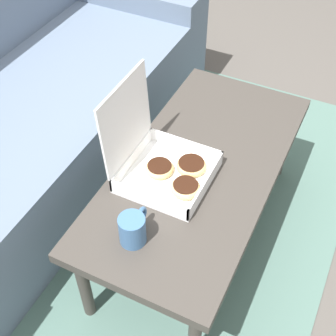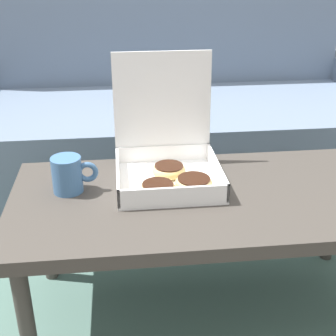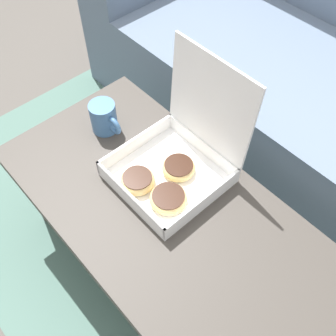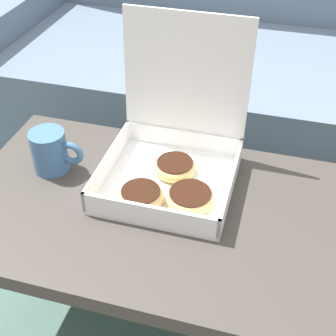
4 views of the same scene
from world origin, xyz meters
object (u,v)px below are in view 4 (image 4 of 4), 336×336
object	(u,v)px
coffee_table	(204,229)
pastry_box	(172,160)
coffee_mug	(51,151)
couch	(254,76)

from	to	relation	value
coffee_table	pastry_box	world-z (taller)	pastry_box
coffee_mug	coffee_table	bearing A→B (deg)	-8.70
couch	pastry_box	xyz separation A→B (m)	(-0.10, -0.83, 0.18)
couch	coffee_mug	xyz separation A→B (m)	(-0.40, -0.86, 0.17)
pastry_box	coffee_mug	world-z (taller)	pastry_box
pastry_box	coffee_mug	distance (m)	0.30
coffee_table	pastry_box	bearing A→B (deg)	136.55
couch	coffee_table	xyz separation A→B (m)	(0.00, -0.92, 0.08)
couch	pastry_box	size ratio (longest dim) A/B	6.09
pastry_box	coffee_table	bearing A→B (deg)	-43.45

